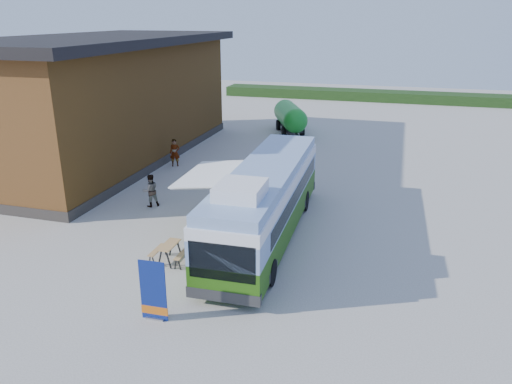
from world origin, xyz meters
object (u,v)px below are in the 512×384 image
(banner, at_px, (154,296))
(picnic_table, at_px, (170,249))
(person_a, at_px, (175,153))
(slurry_tanker, at_px, (290,116))
(bus, at_px, (266,199))
(person_b, at_px, (150,190))

(banner, relative_size, picnic_table, 1.55)
(person_a, distance_m, slurry_tanker, 11.74)
(bus, xyz_separation_m, slurry_tanker, (-3.24, 19.15, -0.37))
(banner, xyz_separation_m, picnic_table, (-1.18, 3.52, -0.26))
(banner, height_order, slurry_tanker, slurry_tanker)
(picnic_table, height_order, slurry_tanker, slurry_tanker)
(banner, bearing_deg, person_b, 116.50)
(person_a, bearing_deg, bus, -68.23)
(picnic_table, xyz_separation_m, person_a, (-5.13, 11.51, 0.29))
(picnic_table, bearing_deg, bus, 47.72)
(person_a, bearing_deg, banner, -88.89)
(picnic_table, bearing_deg, banner, -71.53)
(person_b, bearing_deg, picnic_table, 82.19)
(bus, bearing_deg, banner, -105.50)
(person_b, bearing_deg, person_a, -116.55)
(person_a, relative_size, person_b, 1.04)
(person_a, xyz_separation_m, person_b, (1.77, -6.52, -0.03))
(bus, height_order, person_a, bus)
(person_a, xyz_separation_m, slurry_tanker, (4.71, 10.74, 0.47))
(person_a, relative_size, slurry_tanker, 0.29)
(person_a, bearing_deg, slurry_tanker, 44.65)
(person_b, height_order, slurry_tanker, slurry_tanker)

